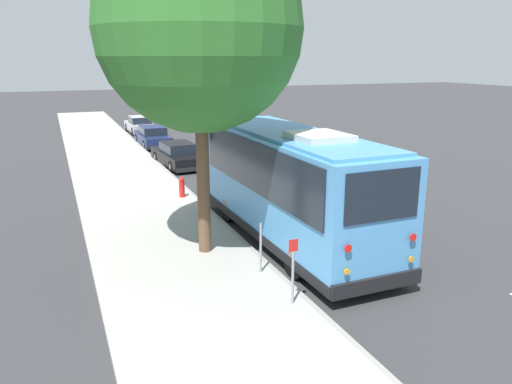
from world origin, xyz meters
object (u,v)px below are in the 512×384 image
parked_sedan_black (178,155)px  sign_post_near (293,271)px  parked_sedan_silver (140,125)px  fire_hydrant (182,187)px  shuttle_bus (291,181)px  sign_post_far (261,248)px  street_tree (197,14)px  parked_sedan_navy (153,137)px

parked_sedan_black → sign_post_near: bearing=171.4°
parked_sedan_silver → fire_hydrant: (-19.42, 1.61, -0.03)m
shuttle_bus → sign_post_far: bearing=137.5°
fire_hydrant → shuttle_bus: bearing=-160.7°
shuttle_bus → parked_sedan_silver: size_ratio=2.16×
street_tree → sign_post_far: size_ratio=7.24×
parked_sedan_navy → parked_sedan_black: bearing=179.7°
parked_sedan_silver → street_tree: 25.97m
parked_sedan_black → fire_hydrant: parked_sedan_black is taller
parked_sedan_navy → fire_hydrant: 13.44m
parked_sedan_black → street_tree: size_ratio=0.49×
parked_sedan_silver → shuttle_bus: bearing=179.2°
fire_hydrant → parked_sedan_navy: bearing=-6.1°
parked_sedan_silver → sign_post_near: bearing=175.3°
parked_sedan_silver → fire_hydrant: size_ratio=5.18×
parked_sedan_navy → fire_hydrant: bearing=173.5°
shuttle_bus → parked_sedan_navy: shuttle_bus is taller
street_tree → parked_sedan_navy: bearing=-6.6°
street_tree → sign_post_far: (-2.13, -0.90, -5.82)m
sign_post_far → sign_post_near: bearing=180.0°
parked_sedan_black → sign_post_far: 14.51m
parked_sedan_black → sign_post_near: size_ratio=3.09×
parked_sedan_silver → sign_post_far: sign_post_far is taller
shuttle_bus → parked_sedan_black: size_ratio=1.91×
parked_sedan_silver → parked_sedan_black: bearing=177.5°
parked_sedan_navy → fire_hydrant: (-13.37, 1.43, -0.04)m
parked_sedan_navy → street_tree: size_ratio=0.48×
parked_sedan_navy → street_tree: street_tree is taller
fire_hydrant → street_tree: bearing=172.1°
sign_post_far → fire_hydrant: bearing=0.8°
sign_post_far → parked_sedan_black: bearing=-5.2°
street_tree → parked_sedan_black: bearing=-10.2°
parked_sedan_black → fire_hydrant: size_ratio=5.85×
shuttle_bus → sign_post_near: bearing=153.7°
parked_sedan_black → sign_post_far: sign_post_far is taller
parked_sedan_silver → sign_post_far: 27.31m
shuttle_bus → sign_post_far: shuttle_bus is taller
shuttle_bus → sign_post_far: 3.06m
sign_post_near → parked_sedan_navy: bearing=-3.3°
sign_post_near → parked_sedan_silver: bearing=-3.0°
shuttle_bus → parked_sedan_navy: size_ratio=1.96×
shuttle_bus → sign_post_far: size_ratio=6.81×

